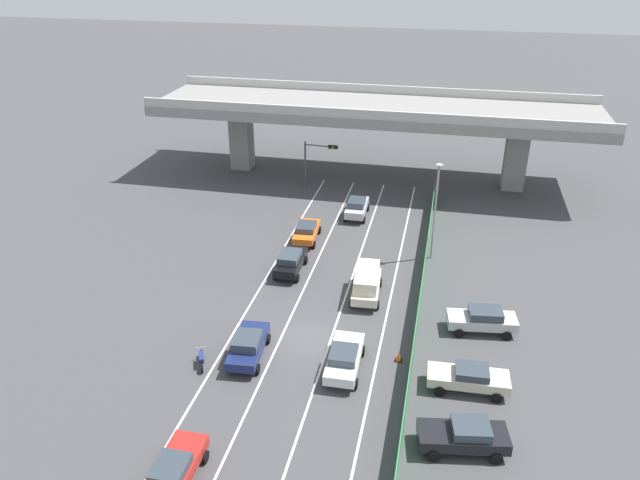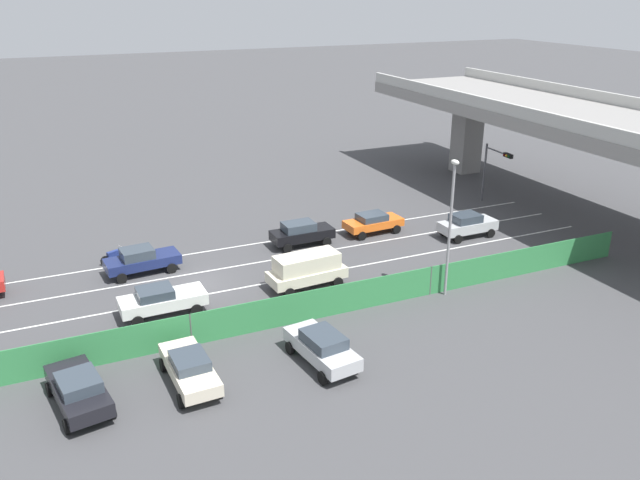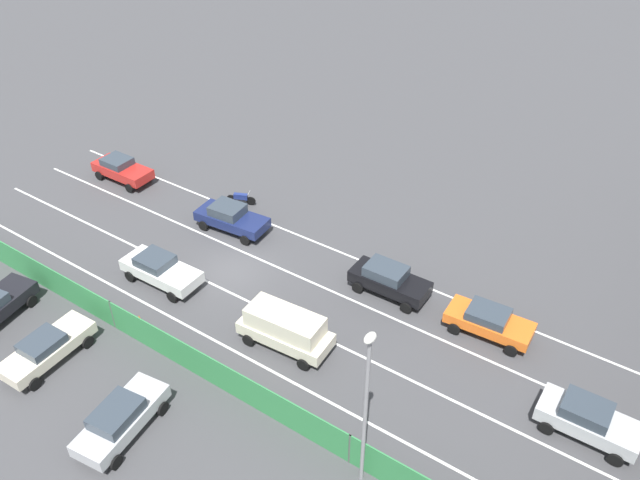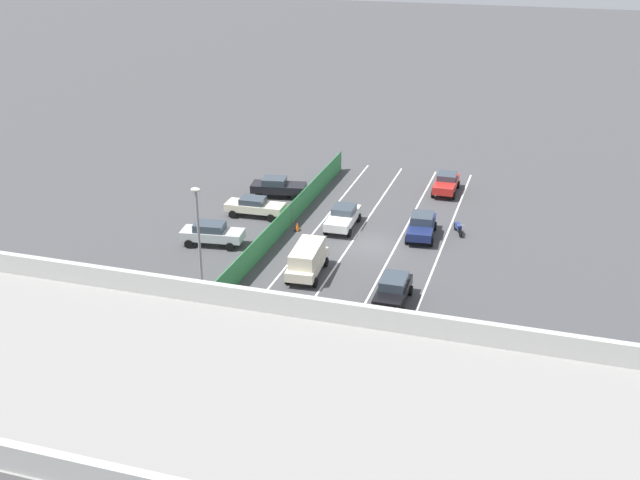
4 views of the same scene
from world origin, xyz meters
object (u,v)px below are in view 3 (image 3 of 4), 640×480
car_sedan_navy (231,217)px  car_sedan_black (389,279)px  car_sedan_red (122,169)px  parked_wagon_silver (121,418)px  car_van_cream (285,327)px  car_hatchback_white (160,269)px  car_sedan_silver (588,419)px  car_taxi_orange (489,321)px  parked_sedan_cream (47,348)px  traffic_cone (140,320)px  street_lamp (366,400)px  motorcycle (241,198)px

car_sedan_navy → car_sedan_black: (-0.21, 10.93, 0.04)m
car_sedan_red → parked_wagon_silver: bearing=47.9°
car_van_cream → car_hatchback_white: size_ratio=1.02×
car_sedan_silver → car_hatchback_white: bearing=-82.6°
car_taxi_orange → car_van_cream: bearing=-51.2°
parked_sedan_cream → car_hatchback_white: bearing=178.5°
car_sedan_black → parked_wagon_silver: size_ratio=0.93×
car_sedan_silver → parked_sedan_cream: 24.76m
car_hatchback_white → car_sedan_navy: bearing=-179.5°
traffic_cone → car_sedan_black: bearing=135.2°
car_sedan_navy → street_lamp: bearing=56.5°
car_sedan_red → motorcycle: 9.00m
car_van_cream → parked_wagon_silver: bearing=-18.3°
car_sedan_black → traffic_cone: car_sedan_black is taller
car_taxi_orange → parked_sedan_cream: parked_sedan_cream is taller
car_sedan_black → motorcycle: 12.52m
car_hatchback_white → car_sedan_black: car_sedan_black is taller
car_sedan_red → parked_wagon_silver: parked_wagon_silver is taller
parked_wagon_silver → traffic_cone: parked_wagon_silver is taller
parked_sedan_cream → motorcycle: bearing=-175.6°
parked_sedan_cream → car_sedan_red: bearing=-143.9°
car_sedan_black → street_lamp: bearing=24.0°
car_sedan_black → car_sedan_navy: bearing=-88.9°
car_sedan_red → street_lamp: bearing=67.5°
car_taxi_orange → parked_wagon_silver: bearing=-36.2°
car_taxi_orange → car_sedan_black: (0.09, -5.68, 0.09)m
car_van_cream → car_taxi_orange: size_ratio=1.09×
car_sedan_silver → parked_wagon_silver: 19.82m
parked_sedan_cream → parked_wagon_silver: parked_wagon_silver is taller
car_sedan_silver → traffic_cone: car_sedan_silver is taller
car_taxi_orange → traffic_cone: size_ratio=6.34×
car_sedan_black → parked_wagon_silver: 15.22m
car_sedan_black → street_lamp: (10.56, 4.70, 3.89)m
car_sedan_silver → street_lamp: (7.24, -6.80, 3.89)m
parked_wagon_silver → street_lamp: bearing=111.7°
car_van_cream → street_lamp: street_lamp is taller
traffic_cone → car_sedan_navy: bearing=-169.8°
motorcycle → street_lamp: (12.89, 16.99, 4.37)m
car_sedan_red → parked_sedan_cream: bearing=36.1°
car_sedan_red → street_lamp: (10.65, 25.69, 3.94)m
car_taxi_orange → traffic_cone: (9.45, -14.96, -0.53)m
car_hatchback_white → traffic_cone: car_hatchback_white is taller
car_sedan_black → motorcycle: car_sedan_black is taller
car_taxi_orange → motorcycle: bearing=-97.1°
motorcycle → parked_wagon_silver: parked_wagon_silver is taller
parked_sedan_cream → street_lamp: street_lamp is taller
parked_wagon_silver → car_van_cream: bearing=161.7°
car_sedan_navy → traffic_cone: (9.15, 1.65, -0.59)m
car_van_cream → car_sedan_silver: (-2.97, 13.75, -0.24)m
car_van_cream → car_sedan_navy: 10.59m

